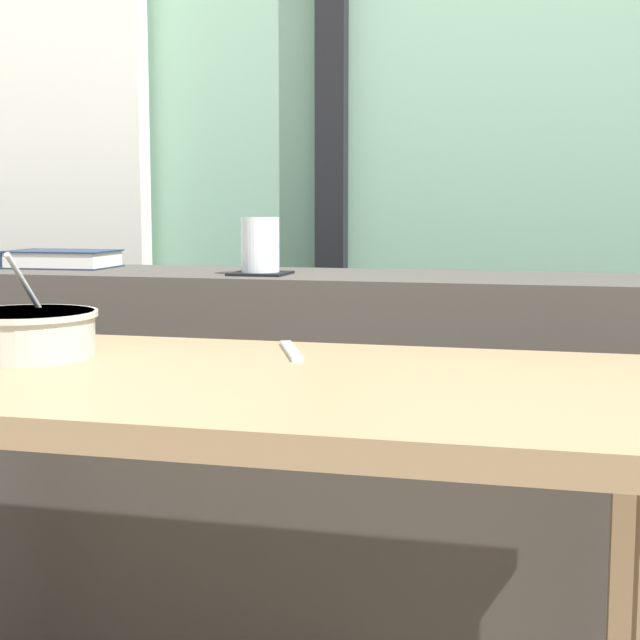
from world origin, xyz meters
TOP-DOWN VIEW (x-y plane):
  - outdoor_backdrop at (0.00, 1.16)m, footprint 4.80×0.08m
  - curtain_left_panel at (-0.76, 1.06)m, footprint 0.56×0.06m
  - window_divider_post at (-0.02, 1.09)m, footprint 0.07×0.05m
  - dark_console_ledge at (0.00, 0.55)m, footprint 2.80×0.32m
  - breakfast_table at (0.10, -0.02)m, footprint 1.19×0.59m
  - coaster_square at (0.00, 0.49)m, footprint 0.10×0.10m
  - juice_glass at (0.00, 0.49)m, footprint 0.07×0.07m
  - closed_book at (-0.45, 0.58)m, footprint 0.21×0.14m
  - soup_bowl at (-0.20, 0.04)m, footprint 0.20×0.20m
  - fork_utensil at (0.15, 0.17)m, footprint 0.08×0.16m

SIDE VIEW (x-z plane):
  - dark_console_ledge at x=0.00m, z-range 0.00..0.79m
  - breakfast_table at x=0.10m, z-range 0.23..0.93m
  - fork_utensil at x=0.15m, z-range 0.70..0.71m
  - soup_bowl at x=-0.20m, z-range 0.66..0.81m
  - coaster_square at x=0.00m, z-range 0.79..0.79m
  - closed_book at x=-0.45m, z-range 0.79..0.82m
  - juice_glass at x=0.00m, z-range 0.79..0.89m
  - curtain_left_panel at x=-0.76m, z-range 0.00..2.50m
  - window_divider_post at x=-0.02m, z-range 0.00..2.60m
  - outdoor_backdrop at x=0.00m, z-range 0.00..2.80m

